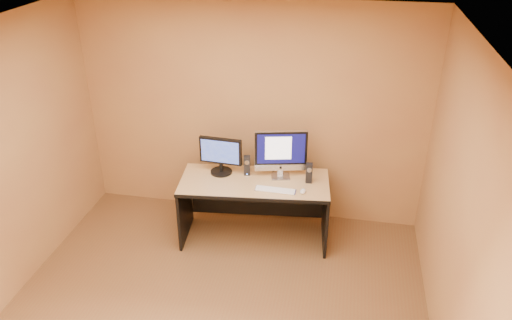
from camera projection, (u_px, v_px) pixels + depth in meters
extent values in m
plane|color=white|center=(193.00, 46.00, 3.39)|extent=(4.00, 4.00, 0.00)
cube|color=silver|center=(275.00, 190.00, 5.27)|extent=(0.44, 0.13, 0.02)
ellipsoid|color=silver|center=(303.00, 191.00, 5.23)|extent=(0.07, 0.11, 0.04)
cylinder|color=black|center=(281.00, 172.00, 5.63)|extent=(0.14, 0.18, 0.01)
cylinder|color=black|center=(275.00, 169.00, 5.68)|extent=(0.04, 0.18, 0.01)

